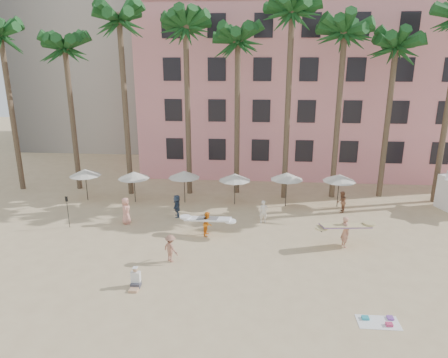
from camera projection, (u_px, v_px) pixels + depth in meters
name	position (u px, v px, depth m)	size (l,w,h in m)	color
ground	(241.00, 292.00, 19.61)	(120.00, 120.00, 0.00)	#D1B789
pink_hotel	(319.00, 90.00, 41.64)	(35.00, 14.00, 16.00)	pink
palm_row	(257.00, 33.00, 30.22)	(44.40, 5.40, 16.30)	brown
umbrella_row	(209.00, 175.00, 31.13)	(22.50, 2.70, 2.73)	#332B23
beach_towel	(379.00, 322.00, 17.34)	(1.80, 1.01, 0.14)	white
carrier_yellow	(345.00, 230.00, 24.13)	(3.27, 1.67, 1.95)	tan
carrier_white	(208.00, 223.00, 25.80)	(3.10, 1.22, 1.60)	orange
beachgoers	(203.00, 215.00, 27.22)	(16.16, 9.58, 1.88)	white
paddle	(67.00, 208.00, 26.84)	(0.18, 0.04, 2.23)	black
seated_man	(136.00, 281.00, 19.94)	(0.47, 0.81, 1.06)	#3F3F4C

